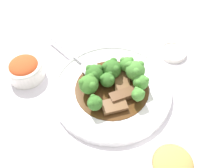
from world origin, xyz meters
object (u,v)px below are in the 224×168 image
Objects in this scene: broccoli_floret_8 at (135,70)px; side_bowl_appetizer at (172,167)px; broccoli_floret_7 at (95,103)px; broccoli_floret_4 at (141,82)px; sauce_dish at (173,52)px; broccoli_floret_0 at (112,69)px; broccoli_floret_5 at (94,73)px; main_plate at (112,90)px; beef_strip_0 at (123,95)px; broccoli_floret_6 at (107,80)px; broccoli_floret_2 at (127,64)px; broccoli_floret_3 at (89,85)px; broccoli_floret_1 at (138,94)px; side_bowl_kimchi at (25,69)px; beef_strip_1 at (114,105)px; beef_strip_2 at (122,82)px; serving_spoon at (87,66)px.

broccoli_floret_8 reaches higher than side_bowl_appetizer.
broccoli_floret_7 is at bearing 29.85° from broccoli_floret_8.
sauce_dish is (-0.13, -0.11, -0.04)m from broccoli_floret_4.
broccoli_floret_5 is (0.05, 0.01, -0.00)m from broccoli_floret_0.
main_plate is 4.41× the size of beef_strip_0.
broccoli_floret_6 is at bearing 22.48° from sauce_dish.
broccoli_floret_2 is (-0.05, -0.04, 0.04)m from main_plate.
broccoli_floret_6 is 1.04× the size of broccoli_floret_7.
broccoli_floret_4 is (-0.13, 0.01, -0.01)m from broccoli_floret_3.
broccoli_floret_4 is 0.13m from broccoli_floret_7.
side_bowl_appetizer is at bearing 104.33° from broccoli_floret_0.
sauce_dish is at bearing -144.45° from beef_strip_0.
broccoli_floret_6 reaches higher than broccoli_floret_1.
broccoli_floret_1 is at bearing 150.26° from side_bowl_kimchi.
side_bowl_appetizer is (-0.12, 0.27, -0.02)m from broccoli_floret_5.
broccoli_floret_4 reaches higher than sauce_dish.
main_plate is 0.07m from broccoli_floret_3.
main_plate is 0.06m from beef_strip_1.
broccoli_floret_3 is at bearing 23.06° from broccoli_floret_2.
broccoli_floret_4 is at bearing 109.20° from broccoli_floret_2.
sauce_dish is at bearing -139.64° from broccoli_floret_4.
broccoli_floret_7 is (0.08, 0.06, 0.02)m from beef_strip_2.
serving_spoon is at bearing -94.83° from broccoli_floret_3.
broccoli_floret_1 is (-0.05, 0.05, 0.03)m from main_plate.
broccoli_floret_6 is 0.08m from serving_spoon.
broccoli_floret_0 is at bearing 16.52° from sauce_dish.
serving_spoon is at bearing -59.34° from broccoli_floret_6.
broccoli_floret_4 is at bearing -115.49° from broccoli_floret_1.
beef_strip_0 is at bearing 69.81° from broccoli_floret_2.
beef_strip_0 is 0.06m from broccoli_floret_4.
beef_strip_0 is 0.09m from broccoli_floret_3.
beef_strip_1 is at bearing 174.12° from broccoli_floret_7.
broccoli_floret_5 is (0.03, -0.09, 0.02)m from beef_strip_1.
broccoli_floret_2 is 0.47× the size of side_bowl_appetizer.
broccoli_floret_6 is at bearing -41.64° from main_plate.
side_bowl_kimchi is 0.91× the size of side_bowl_appetizer.
broccoli_floret_3 is at bearing 146.62° from side_bowl_kimchi.
sauce_dish is (-0.26, -0.15, -0.04)m from broccoli_floret_7.
broccoli_floret_0 is at bearing -79.69° from beef_strip_0.
broccoli_floret_2 reaches higher than serving_spoon.
side_bowl_kimchi is at bearing -15.70° from broccoli_floret_0.
beef_strip_2 is at bearing -78.80° from side_bowl_appetizer.
beef_strip_0 is 0.91× the size of beef_strip_2.
side_bowl_appetizer is (-0.08, 0.23, 0.02)m from main_plate.
broccoli_floret_5 is (0.06, -0.07, 0.02)m from beef_strip_0.
main_plate is 6.00× the size of broccoli_floret_0.
beef_strip_0 is at bearing 122.71° from serving_spoon.
side_bowl_appetizer reaches higher than beef_strip_2.
broccoli_floret_7 reaches higher than serving_spoon.
broccoli_floret_3 is 0.67× the size of sauce_dish.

